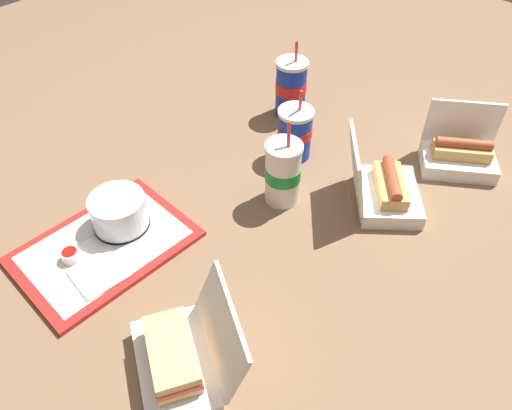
{
  "coord_description": "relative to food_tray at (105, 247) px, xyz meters",
  "views": [
    {
      "loc": [
        -0.62,
        -0.54,
        0.85
      ],
      "look_at": [
        -0.03,
        0.02,
        0.05
      ],
      "focal_mm": 35.0,
      "sensor_mm": 36.0,
      "label": 1
    }
  ],
  "objects": [
    {
      "name": "clamshell_sandwich_corner",
      "position": [
        -0.07,
        -0.35,
        0.04
      ],
      "size": [
        0.25,
        0.27,
        0.16
      ],
      "color": "white",
      "rests_on": "ground_plane"
    },
    {
      "name": "napkin_stack",
      "position": [
        -0.06,
        -0.06,
        0.01
      ],
      "size": [
        0.11,
        0.11,
        0.0
      ],
      "primitive_type": "cube",
      "rotation": [
        0.0,
        0.0,
        -0.1
      ],
      "color": "white",
      "rests_on": "food_tray"
    },
    {
      "name": "ketchup_cup",
      "position": [
        -0.07,
        0.02,
        0.02
      ],
      "size": [
        0.04,
        0.04,
        0.02
      ],
      "color": "white",
      "rests_on": "food_tray"
    },
    {
      "name": "soda_cup_corner",
      "position": [
        0.39,
        -0.18,
        0.08
      ],
      "size": [
        0.09,
        0.09,
        0.22
      ],
      "color": "white",
      "rests_on": "ground_plane"
    },
    {
      "name": "clamshell_hotdog_front",
      "position": [
        0.55,
        -0.37,
        0.03
      ],
      "size": [
        0.25,
        0.25,
        0.18
      ],
      "color": "white",
      "rests_on": "ground_plane"
    },
    {
      "name": "soda_cup_center",
      "position": [
        0.54,
        -0.09,
        0.07
      ],
      "size": [
        0.09,
        0.09,
        0.2
      ],
      "color": "#1938B7",
      "rests_on": "ground_plane"
    },
    {
      "name": "cake_container",
      "position": [
        0.06,
        0.02,
        0.05
      ],
      "size": [
        0.13,
        0.13,
        0.08
      ],
      "color": "black",
      "rests_on": "food_tray"
    },
    {
      "name": "food_tray",
      "position": [
        0.0,
        0.0,
        0.0
      ],
      "size": [
        0.38,
        0.27,
        0.01
      ],
      "color": "red",
      "rests_on": "ground_plane"
    },
    {
      "name": "ground_plane",
      "position": [
        0.32,
        -0.2,
        -0.01
      ],
      "size": [
        3.2,
        3.2,
        0.0
      ],
      "primitive_type": "plane",
      "color": "brown"
    },
    {
      "name": "soda_cup_right",
      "position": [
        0.69,
        0.05,
        0.08
      ],
      "size": [
        0.09,
        0.09,
        0.23
      ],
      "color": "#1938B7",
      "rests_on": "ground_plane"
    },
    {
      "name": "plastic_fork",
      "position": [
        -0.02,
        0.05,
        0.01
      ],
      "size": [
        0.11,
        0.01,
        0.0
      ],
      "primitive_type": "cube",
      "rotation": [
        0.0,
        0.0,
        -0.01
      ],
      "color": "white",
      "rests_on": "food_tray"
    },
    {
      "name": "clamshell_hotdog_right",
      "position": [
        0.8,
        -0.43,
        0.03
      ],
      "size": [
        0.21,
        0.22,
        0.16
      ],
      "color": "white",
      "rests_on": "ground_plane"
    }
  ]
}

